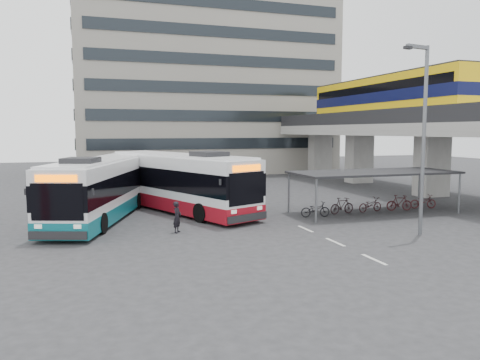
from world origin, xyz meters
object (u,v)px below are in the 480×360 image
object	(u,v)px
pedestrian	(177,217)
bus_main	(179,182)
bus_teal	(101,189)
lamp_post	(422,129)

from	to	relation	value
pedestrian	bus_main	bearing A→B (deg)	22.04
bus_main	bus_teal	size ratio (longest dim) A/B	1.03
bus_teal	lamp_post	size ratio (longest dim) A/B	1.41
bus_main	lamp_post	size ratio (longest dim) A/B	1.46
bus_teal	lamp_post	world-z (taller)	lamp_post
bus_main	pedestrian	xyz separation A→B (m)	(-1.30, -6.38, -1.00)
bus_teal	lamp_post	distance (m)	17.28
bus_main	bus_teal	world-z (taller)	bus_main
bus_main	lamp_post	world-z (taller)	lamp_post
bus_teal	lamp_post	xyz separation A→B (m)	(14.29, -9.11, 3.37)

